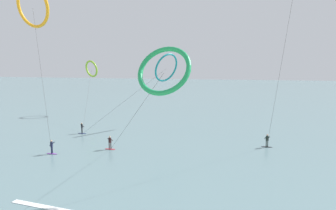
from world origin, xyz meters
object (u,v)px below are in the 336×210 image
at_px(surfer_crimson, 110,144).
at_px(surfer_charcoal, 267,141).
at_px(kite_amber, 33,6).
at_px(kite_teal, 166,68).
at_px(surfer_navy, 82,129).
at_px(kite_emerald, 164,70).
at_px(kite_lime, 91,69).
at_px(surfer_violet, 52,148).

bearing_deg(surfer_crimson, surfer_charcoal, 35.02).
bearing_deg(kite_amber, kite_teal, -121.50).
relative_size(surfer_navy, kite_emerald, 0.14).
height_order(surfer_navy, kite_lime, kite_lime).
bearing_deg(kite_teal, surfer_navy, -22.69).
xyz_separation_m(surfer_violet, kite_emerald, (15.69, -7.08, 9.33)).
height_order(surfer_navy, surfer_crimson, same).
relative_size(surfer_violet, kite_teal, 0.13).
bearing_deg(surfer_violet, surfer_navy, -3.92).
bearing_deg(kite_lime, surfer_navy, 135.85).
distance_m(surfer_charcoal, kite_amber, 34.75).
bearing_deg(kite_teal, kite_lime, -86.93).
relative_size(kite_emerald, kite_lime, 0.63).
distance_m(surfer_navy, kite_teal, 16.96).
xyz_separation_m(surfer_violet, kite_lime, (-9.99, 28.33, 8.92)).
xyz_separation_m(surfer_charcoal, kite_emerald, (-9.34, -16.41, 9.33)).
bearing_deg(kite_teal, surfer_violet, 3.40).
xyz_separation_m(kite_teal, kite_lime, (-19.14, 9.38, -0.37)).
height_order(surfer_crimson, kite_teal, kite_teal).
bearing_deg(surfer_charcoal, surfer_crimson, 72.30).
height_order(kite_teal, kite_lime, kite_teal).
distance_m(surfer_crimson, kite_emerald, 17.17).
relative_size(surfer_navy, surfer_crimson, 1.00).
bearing_deg(kite_emerald, surfer_navy, 143.81).
distance_m(surfer_navy, kite_amber, 18.46).
distance_m(surfer_navy, surfer_crimson, 10.36).
relative_size(surfer_charcoal, kite_amber, 0.08).
distance_m(surfer_navy, surfer_violet, 10.38).
bearing_deg(surfer_violet, kite_emerald, -129.39).
distance_m(surfer_crimson, surfer_violet, 6.81).
bearing_deg(kite_amber, kite_emerald, 162.74).
relative_size(surfer_navy, kite_teal, 0.13).
xyz_separation_m(surfer_violet, kite_teal, (9.15, 18.95, 9.28)).
height_order(surfer_charcoal, kite_teal, kite_teal).
distance_m(surfer_violet, kite_emerald, 19.58).
bearing_deg(surfer_charcoal, kite_emerald, 115.63).
xyz_separation_m(surfer_crimson, kite_lime, (-15.86, 24.87, 8.92)).
height_order(surfer_violet, kite_amber, kite_amber).
xyz_separation_m(surfer_navy, surfer_crimson, (7.88, -6.72, 0.00)).
bearing_deg(surfer_navy, kite_amber, -64.08).
bearing_deg(kite_emerald, surfer_violet, 163.81).
bearing_deg(kite_amber, surfer_charcoal, -158.55).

